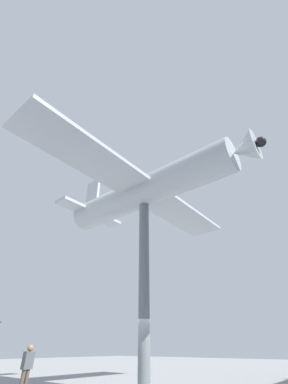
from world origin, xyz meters
TOP-DOWN VIEW (x-y plane):
  - support_pylon_central at (0.00, 0.00)m, footprint 0.49×0.49m
  - suspended_airplane at (0.00, 0.15)m, footprint 14.34×11.47m
  - visitor_person at (2.76, -3.64)m, footprint 0.42×0.26m

SIDE VIEW (x-z plane):
  - visitor_person at x=2.76m, z-range 0.11..1.71m
  - support_pylon_central at x=0.00m, z-range 0.00..7.89m
  - suspended_airplane at x=0.00m, z-range 7.06..10.40m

